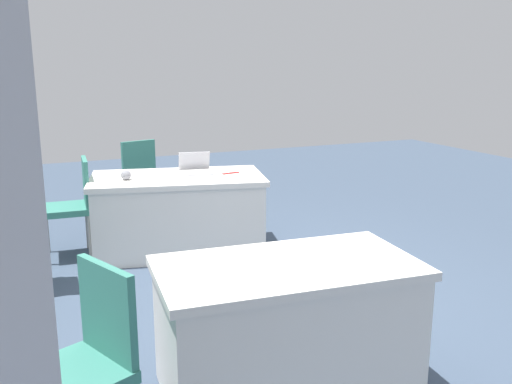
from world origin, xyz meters
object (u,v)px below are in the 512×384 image
object	(u,v)px
chair_aisle	(23,225)
yarn_ball	(126,175)
chair_near_front	(85,357)
chair_tucked_right	(135,173)
table_mid_left	(287,326)
laptop_silver	(196,169)
scissors_red	(231,173)
table_foreground	(179,213)
chair_tucked_left	(73,201)

from	to	relation	value
chair_aisle	yarn_ball	bearing A→B (deg)	-63.21
chair_near_front	chair_tucked_right	bearing A→B (deg)	-37.40
table_mid_left	laptop_silver	bearing A→B (deg)	-96.60
chair_aisle	scissors_red	distance (m)	2.00
chair_tucked_right	scissors_red	bearing A→B (deg)	-79.94
scissors_red	table_foreground	bearing A→B (deg)	-19.35
chair_tucked_left	chair_aisle	bearing A→B (deg)	150.91
scissors_red	chair_tucked_right	bearing A→B (deg)	-74.61
chair_tucked_left	laptop_silver	bearing A→B (deg)	-95.71
table_mid_left	yarn_ball	size ratio (longest dim) A/B	15.81
yarn_ball	laptop_silver	bearing A→B (deg)	-176.57
chair_tucked_right	chair_near_front	bearing A→B (deg)	-118.86
table_mid_left	chair_near_front	distance (m)	1.15
table_foreground	chair_near_front	distance (m)	3.07
yarn_ball	table_foreground	bearing A→B (deg)	178.84
chair_tucked_right	yarn_ball	bearing A→B (deg)	-118.70
laptop_silver	chair_tucked_right	bearing A→B (deg)	-64.79
laptop_silver	yarn_ball	bearing A→B (deg)	13.83
chair_near_front	chair_tucked_right	size ratio (longest dim) A/B	1.00
chair_aisle	table_mid_left	bearing A→B (deg)	-148.37
table_mid_left	chair_tucked_right	distance (m)	3.99
chair_near_front	chair_aisle	size ratio (longest dim) A/B	0.99
chair_aisle	laptop_silver	distance (m)	1.73
chair_aisle	laptop_silver	size ratio (longest dim) A/B	2.66
chair_tucked_right	chair_aisle	size ratio (longest dim) A/B	0.99
table_mid_left	laptop_silver	world-z (taller)	laptop_silver
table_mid_left	yarn_ball	xyz separation A→B (m)	(0.39, -2.62, 0.43)
chair_tucked_right	table_foreground	bearing A→B (deg)	-98.33
chair_near_front	yarn_ball	world-z (taller)	chair_near_front
chair_near_front	chair_tucked_right	world-z (taller)	chair_near_front
chair_tucked_left	chair_aisle	size ratio (longest dim) A/B	0.98
chair_aisle	scissors_red	xyz separation A→B (m)	(-1.95, -0.37, 0.21)
chair_aisle	yarn_ball	xyz separation A→B (m)	(-0.94, -0.47, 0.25)
chair_near_front	scissors_red	bearing A→B (deg)	-55.72
table_foreground	laptop_silver	size ratio (longest dim) A/B	5.03
table_foreground	yarn_ball	bearing A→B (deg)	-1.16
yarn_ball	chair_tucked_left	bearing A→B (deg)	-27.10
chair_aisle	chair_tucked_right	bearing A→B (deg)	-34.98
chair_aisle	yarn_ball	world-z (taller)	chair_aisle
table_foreground	laptop_silver	world-z (taller)	laptop_silver
laptop_silver	chair_near_front	bearing A→B (deg)	73.85
table_foreground	table_mid_left	world-z (taller)	same
table_foreground	chair_aisle	world-z (taller)	chair_aisle
chair_near_front	table_mid_left	bearing A→B (deg)	-102.78
table_mid_left	chair_near_front	world-z (taller)	chair_near_front
chair_tucked_left	chair_tucked_right	distance (m)	1.39
table_foreground	table_mid_left	xyz separation A→B (m)	(0.10, 2.61, 0.00)
table_foreground	table_mid_left	size ratio (longest dim) A/B	1.21
table_mid_left	chair_tucked_left	bearing A→B (deg)	-73.24
table_mid_left	chair_tucked_right	world-z (taller)	chair_tucked_right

